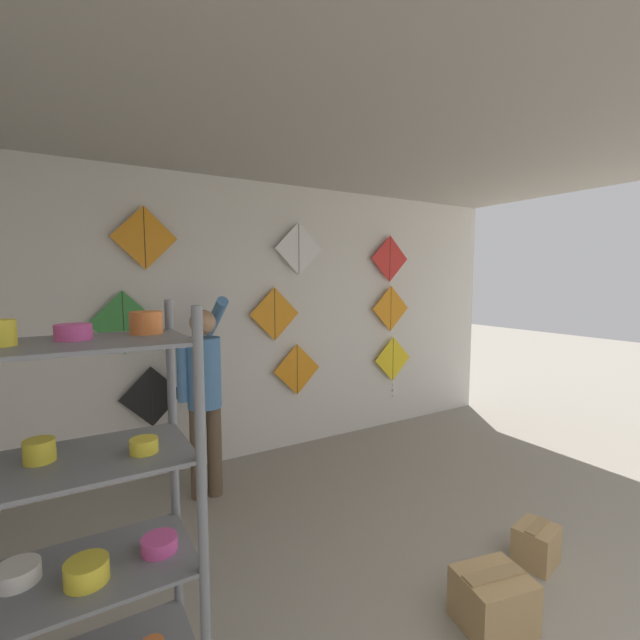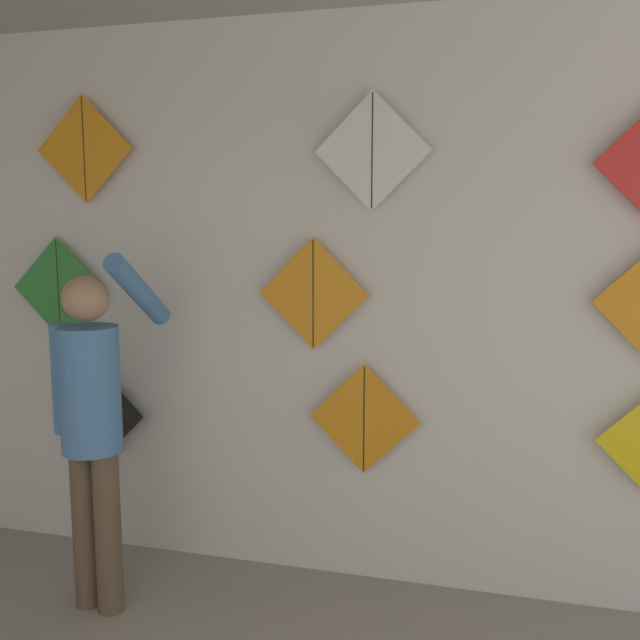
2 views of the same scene
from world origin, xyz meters
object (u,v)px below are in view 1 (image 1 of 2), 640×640
object	(u,v)px
shopkeeper	(204,386)
kite_1	(297,369)
cardboard_box_spare	(536,545)
kite_3	(123,322)
kite_7	(299,249)
kite_4	(275,314)
kite_6	(144,238)
shelf_rack	(51,580)
cardboard_box	(493,600)
kite_0	(152,397)
kite_8	(390,259)
kite_2	(393,362)
kite_5	(391,309)

from	to	relation	value
shopkeeper	kite_1	xyz separation A→B (m)	(1.16, 0.54, -0.09)
cardboard_box_spare	kite_3	bearing A→B (deg)	130.04
kite_7	shopkeeper	bearing A→B (deg)	-155.45
kite_4	kite_6	world-z (taller)	kite_6
shelf_rack	kite_1	distance (m)	3.45
cardboard_box	kite_0	distance (m)	3.01
kite_0	cardboard_box	bearing A→B (deg)	-65.41
kite_0	kite_8	world-z (taller)	kite_8
shelf_rack	shopkeeper	world-z (taller)	shelf_rack
kite_1	shelf_rack	bearing A→B (deg)	-129.40
cardboard_box	kite_0	size ratio (longest dim) A/B	0.75
shelf_rack	cardboard_box	world-z (taller)	shelf_rack
shelf_rack	kite_0	size ratio (longest dim) A/B	3.18
shelf_rack	kite_2	size ratio (longest dim) A/B	2.31
kite_7	cardboard_box_spare	bearing A→B (deg)	-81.24
kite_3	kite_5	bearing A→B (deg)	0.00
kite_3	kite_8	distance (m)	3.02
shopkeeper	cardboard_box	distance (m)	2.46
kite_1	kite_4	world-z (taller)	kite_4
kite_8	cardboard_box	bearing A→B (deg)	-119.64
cardboard_box	kite_8	size ratio (longest dim) A/B	0.75
kite_6	cardboard_box	bearing A→B (deg)	-65.27
shelf_rack	kite_1	world-z (taller)	shelf_rack
kite_1	kite_3	xyz separation A→B (m)	(-1.69, 0.00, 0.60)
shopkeeper	kite_1	distance (m)	1.28
kite_5	kite_1	bearing A→B (deg)	180.00
kite_6	kite_7	size ratio (longest dim) A/B	1.00
shopkeeper	kite_7	bearing A→B (deg)	35.06
shelf_rack	kite_3	size ratio (longest dim) A/B	3.18
shelf_rack	kite_4	distance (m)	3.33
cardboard_box_spare	kite_3	xyz separation A→B (m)	(-2.10, 2.50, 1.33)
cardboard_box	kite_4	xyz separation A→B (m)	(-0.00, 2.68, 1.32)
shopkeeper	kite_6	world-z (taller)	kite_6
kite_6	kite_1	bearing A→B (deg)	0.00
shelf_rack	shopkeeper	bearing A→B (deg)	64.11
cardboard_box	kite_6	bearing A→B (deg)	114.73
kite_8	kite_1	bearing A→B (deg)	180.00
shopkeeper	cardboard_box_spare	bearing A→B (deg)	-40.74
cardboard_box_spare	kite_6	xyz separation A→B (m)	(-1.90, 2.50, 2.06)
cardboard_box_spare	kite_5	bearing A→B (deg)	70.54
cardboard_box_spare	kite_8	distance (m)	3.28
kite_5	kite_6	xyz separation A→B (m)	(-2.79, 0.00, 0.72)
shopkeeper	kite_0	bearing A→B (deg)	131.34
shopkeeper	kite_0	size ratio (longest dim) A/B	3.05
cardboard_box	shelf_rack	bearing A→B (deg)	179.64
kite_1	kite_7	bearing A→B (deg)	0.00
kite_2	kite_4	distance (m)	1.73
kite_5	kite_6	distance (m)	2.88
cardboard_box_spare	kite_4	distance (m)	2.91
shelf_rack	kite_8	size ratio (longest dim) A/B	3.18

